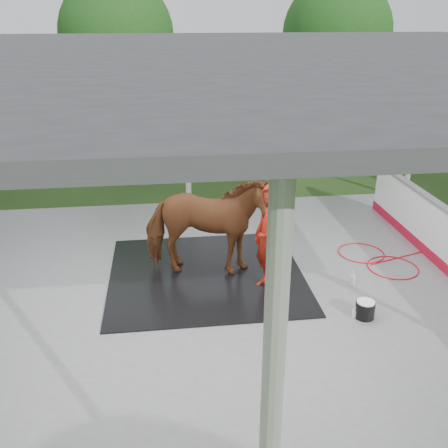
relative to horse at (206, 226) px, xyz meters
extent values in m
plane|color=#1E3814|center=(-0.10, -1.12, -1.03)|extent=(100.00, 100.00, 0.00)
cube|color=slate|center=(-0.10, -1.12, -1.01)|extent=(12.00, 10.00, 0.05)
cylinder|color=beige|center=(-0.10, 3.58, 0.94)|extent=(0.14, 0.14, 3.85)
cylinder|color=beige|center=(5.60, 3.58, 0.94)|extent=(0.14, 0.14, 3.85)
cube|color=brown|center=(-0.10, -5.62, 2.82)|extent=(12.00, 0.10, 0.18)
cube|color=brown|center=(-0.10, -4.12, 2.82)|extent=(12.00, 0.10, 0.18)
cube|color=brown|center=(-0.10, -2.62, 2.82)|extent=(12.00, 0.10, 0.18)
cube|color=brown|center=(-0.10, -1.12, 2.82)|extent=(12.00, 0.10, 0.18)
cube|color=brown|center=(-0.10, 0.38, 2.82)|extent=(12.00, 0.10, 0.18)
cube|color=brown|center=(-0.10, 1.88, 2.82)|extent=(12.00, 0.10, 0.18)
cube|color=brown|center=(-0.10, 3.38, 2.82)|extent=(12.00, 0.10, 0.18)
cube|color=#38383A|center=(-0.10, -1.12, 3.02)|extent=(12.60, 10.60, 0.10)
cylinder|color=#382314|center=(-2.10, 10.88, 0.07)|extent=(0.36, 0.36, 2.20)
sphere|color=#194714|center=(-2.10, 10.88, 2.77)|extent=(4.00, 4.00, 4.00)
cylinder|color=#382314|center=(5.90, 10.88, 0.07)|extent=(0.36, 0.36, 2.20)
sphere|color=#194714|center=(5.90, 10.88, 2.77)|extent=(4.00, 4.00, 4.00)
cube|color=black|center=(0.00, 0.00, -0.97)|extent=(3.54, 3.32, 0.03)
imported|color=brown|center=(0.00, 0.00, 0.00)|extent=(2.41, 1.42, 1.92)
imported|color=#A81F11|center=(1.03, -0.65, -0.01)|extent=(0.70, 0.83, 1.95)
cylinder|color=black|center=(2.38, -1.70, -0.85)|extent=(0.31, 0.31, 0.27)
cylinder|color=white|center=(2.38, -1.70, -0.71)|extent=(0.29, 0.29, 0.03)
imported|color=silver|center=(2.54, -0.71, -0.84)|extent=(0.12, 0.12, 0.28)
imported|color=#338CD8|center=(2.23, -1.68, -0.89)|extent=(0.11, 0.12, 0.19)
torus|color=red|center=(3.56, -0.18, -0.97)|extent=(0.96, 0.96, 0.02)
torus|color=red|center=(3.19, 0.50, -0.97)|extent=(0.92, 0.92, 0.02)
cylinder|color=red|center=(3.82, 0.19, -0.97)|extent=(1.27, 0.43, 0.02)
camera|label=1|loc=(-0.69, -8.12, 3.54)|focal=40.00mm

